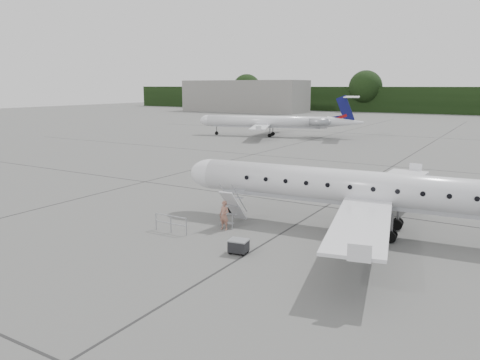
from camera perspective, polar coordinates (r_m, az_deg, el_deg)
The scene contains 8 objects.
ground at distance 25.24m, azimuth 11.17°, elevation -8.02°, with size 320.00×320.00×0.00m, color slate.
terminal_building at distance 153.72m, azimuth 0.57°, elevation 10.19°, with size 40.00×14.00×10.00m, color slate.
main_regional_jet at distance 27.39m, azimuth 16.67°, elevation 0.91°, with size 27.59×19.87×7.08m, color silver, non-canonical shape.
airstair at distance 28.40m, azimuth -0.80°, elevation -3.26°, with size 0.85×2.10×2.22m, color silver, non-canonical shape.
passenger at distance 27.44m, azimuth -1.93°, elevation -4.32°, with size 0.63×0.41×1.73m, color #996453.
safety_railing at distance 27.26m, azimuth -8.42°, elevation -5.35°, with size 2.20×0.08×1.00m, color #96999F, non-canonical shape.
baggage_cart at distance 23.73m, azimuth -0.17°, elevation -8.05°, with size 0.91×0.74×0.79m, color black, non-canonical shape.
bg_regional_left at distance 78.51m, azimuth 3.19°, elevation 7.81°, with size 25.86×18.62×6.78m, color silver, non-canonical shape.
Camera 1 is at (7.87, -22.49, 8.31)m, focal length 35.00 mm.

